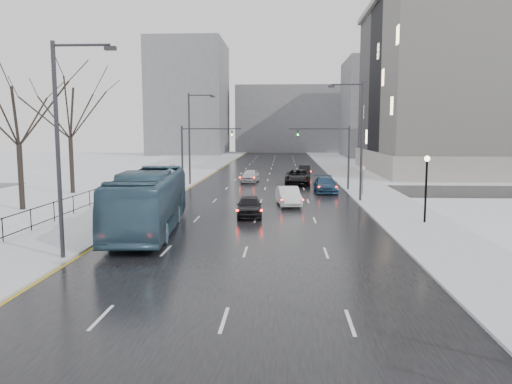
% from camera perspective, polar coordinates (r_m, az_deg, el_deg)
% --- Properties ---
extents(road, '(16.00, 150.00, 0.04)m').
position_cam_1_polar(road, '(62.53, 1.40, 1.54)').
color(road, black).
rests_on(road, ground).
extents(cross_road, '(130.00, 10.00, 0.04)m').
position_cam_1_polar(cross_road, '(50.61, 1.00, 0.23)').
color(cross_road, black).
rests_on(cross_road, ground).
extents(sidewalk_left, '(5.00, 150.00, 0.16)m').
position_cam_1_polar(sidewalk_left, '(63.71, -8.08, 1.63)').
color(sidewalk_left, silver).
rests_on(sidewalk_left, ground).
extents(sidewalk_right, '(5.00, 150.00, 0.16)m').
position_cam_1_polar(sidewalk_right, '(63.10, 10.98, 1.52)').
color(sidewalk_right, silver).
rests_on(sidewalk_right, ground).
extents(park_strip, '(14.00, 150.00, 0.12)m').
position_cam_1_polar(park_strip, '(66.21, -16.18, 1.61)').
color(park_strip, white).
rests_on(park_strip, ground).
extents(tree_park_d, '(8.75, 8.75, 12.50)m').
position_cam_1_polar(tree_park_d, '(41.65, -25.10, -1.96)').
color(tree_park_d, black).
rests_on(tree_park_d, ground).
extents(tree_park_e, '(9.45, 9.45, 13.50)m').
position_cam_1_polar(tree_park_e, '(50.74, -20.19, -0.21)').
color(tree_park_e, black).
rests_on(tree_park_e, ground).
extents(iron_fence, '(0.06, 70.00, 1.30)m').
position_cam_1_polar(iron_fence, '(35.85, -21.41, -1.67)').
color(iron_fence, black).
rests_on(iron_fence, sidewalk_left).
extents(streetlight_r_mid, '(2.95, 0.25, 10.00)m').
position_cam_1_polar(streetlight_r_mid, '(42.68, 11.70, 6.35)').
color(streetlight_r_mid, '#2D2D33').
rests_on(streetlight_r_mid, ground).
extents(streetlight_l_near, '(2.95, 0.25, 10.00)m').
position_cam_1_polar(streetlight_l_near, '(24.37, -21.26, 5.56)').
color(streetlight_l_near, '#2D2D33').
rests_on(streetlight_l_near, ground).
extents(streetlight_l_far, '(2.95, 0.25, 10.00)m').
position_cam_1_polar(streetlight_l_far, '(55.13, -7.40, 6.57)').
color(streetlight_l_far, '#2D2D33').
rests_on(streetlight_l_far, ground).
extents(lamppost_r_mid, '(0.36, 0.36, 4.28)m').
position_cam_1_polar(lamppost_r_mid, '(33.63, 18.89, 1.38)').
color(lamppost_r_mid, black).
rests_on(lamppost_r_mid, sidewalk_right).
extents(mast_signal_right, '(6.10, 0.33, 6.50)m').
position_cam_1_polar(mast_signal_right, '(50.55, 9.36, 4.78)').
color(mast_signal_right, '#2D2D33').
rests_on(mast_signal_right, ground).
extents(mast_signal_left, '(6.10, 0.33, 6.50)m').
position_cam_1_polar(mast_signal_left, '(51.08, -7.26, 4.84)').
color(mast_signal_left, '#2D2D33').
rests_on(mast_signal_left, ground).
extents(no_uturn_sign, '(0.60, 0.06, 2.70)m').
position_cam_1_polar(no_uturn_sign, '(46.94, 12.12, 2.34)').
color(no_uturn_sign, '#2D2D33').
rests_on(no_uturn_sign, sidewalk_right).
extents(bldg_far_right, '(24.00, 20.00, 22.00)m').
position_cam_1_polar(bldg_far_right, '(120.20, 15.89, 9.18)').
color(bldg_far_right, slate).
rests_on(bldg_far_right, ground).
extents(bldg_far_left, '(18.00, 22.00, 28.00)m').
position_cam_1_polar(bldg_far_left, '(129.67, -7.62, 10.54)').
color(bldg_far_left, slate).
rests_on(bldg_far_left, ground).
extents(bldg_far_center, '(30.00, 18.00, 18.00)m').
position_cam_1_polar(bldg_far_center, '(142.26, 4.02, 8.26)').
color(bldg_far_center, slate).
rests_on(bldg_far_center, ground).
extents(bus, '(4.34, 13.35, 3.65)m').
position_cam_1_polar(bus, '(30.39, -12.14, -1.01)').
color(bus, '#3A5C71').
rests_on(bus, road).
extents(sedan_center_near, '(2.00, 4.37, 1.45)m').
position_cam_1_polar(sedan_center_near, '(34.99, -0.78, -1.62)').
color(sedan_center_near, black).
rests_on(sedan_center_near, road).
extents(sedan_right_near, '(2.20, 4.78, 1.52)m').
position_cam_1_polar(sedan_right_near, '(40.07, 3.72, -0.47)').
color(sedan_right_near, white).
rests_on(sedan_right_near, road).
extents(sedan_right_cross, '(3.03, 6.10, 1.66)m').
position_cam_1_polar(sedan_right_cross, '(55.74, 4.80, 1.72)').
color(sedan_right_cross, black).
rests_on(sedan_right_cross, road).
extents(sedan_right_far, '(2.21, 5.21, 1.50)m').
position_cam_1_polar(sedan_right_far, '(48.99, 7.94, 0.84)').
color(sedan_right_far, navy).
rests_on(sedan_right_far, road).
extents(sedan_center_far, '(2.25, 4.60, 1.51)m').
position_cam_1_polar(sedan_center_far, '(57.89, -0.66, 1.87)').
color(sedan_center_far, silver).
rests_on(sedan_center_far, road).
extents(sedan_right_distant, '(1.54, 4.17, 1.36)m').
position_cam_1_polar(sedan_right_distant, '(66.31, 5.55, 2.44)').
color(sedan_right_distant, black).
rests_on(sedan_right_distant, road).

